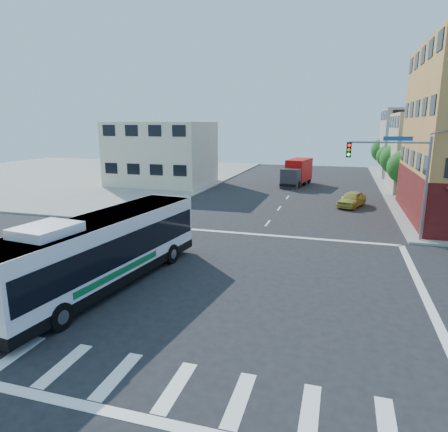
% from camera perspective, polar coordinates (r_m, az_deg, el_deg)
% --- Properties ---
extents(ground, '(120.00, 120.00, 0.00)m').
position_cam_1_polar(ground, '(20.13, -0.49, -9.71)').
color(ground, black).
rests_on(ground, ground).
extents(sidewalk_nw, '(50.00, 50.00, 0.15)m').
position_cam_1_polar(sidewalk_nw, '(66.90, -20.99, 5.57)').
color(sidewalk_nw, gray).
rests_on(sidewalk_nw, ground).
extents(building_east_near, '(12.06, 10.06, 9.00)m').
position_cam_1_polar(building_east_near, '(53.12, 29.26, 7.87)').
color(building_east_near, tan).
rests_on(building_east_near, ground).
extents(building_east_far, '(12.06, 10.06, 10.00)m').
position_cam_1_polar(building_east_far, '(66.80, 26.75, 9.29)').
color(building_east_far, gray).
rests_on(building_east_far, ground).
extents(building_west, '(12.06, 10.06, 8.00)m').
position_cam_1_polar(building_west, '(52.88, -8.83, 8.80)').
color(building_west, beige).
rests_on(building_west, ground).
extents(signal_mast_ne, '(7.91, 1.13, 8.07)m').
position_cam_1_polar(signal_mast_ne, '(28.75, 23.82, 6.35)').
color(signal_mast_ne, slate).
rests_on(signal_mast_ne, ground).
extents(street_tree_a, '(3.60, 3.60, 5.53)m').
position_cam_1_polar(street_tree_a, '(46.33, 24.58, 6.68)').
color(street_tree_a, '#3C2516').
rests_on(street_tree_a, ground).
extents(street_tree_b, '(3.80, 3.80, 5.79)m').
position_cam_1_polar(street_tree_b, '(54.22, 23.47, 7.72)').
color(street_tree_b, '#3C2516').
rests_on(street_tree_b, ground).
extents(street_tree_c, '(3.40, 3.40, 5.29)m').
position_cam_1_polar(street_tree_c, '(62.17, 22.60, 8.07)').
color(street_tree_c, '#3C2516').
rests_on(street_tree_c, ground).
extents(street_tree_d, '(4.00, 4.00, 6.03)m').
position_cam_1_polar(street_tree_d, '(70.09, 21.98, 8.92)').
color(street_tree_d, '#3C2516').
rests_on(street_tree_d, ground).
extents(transit_bus, '(4.34, 13.18, 3.83)m').
position_cam_1_polar(transit_bus, '(20.13, -16.92, -4.62)').
color(transit_bus, black).
rests_on(transit_bus, ground).
extents(box_truck, '(3.39, 7.64, 3.32)m').
position_cam_1_polar(box_truck, '(52.37, 10.38, 6.06)').
color(box_truck, '#29292F').
rests_on(box_truck, ground).
extents(parked_car, '(3.14, 4.68, 1.48)m').
position_cam_1_polar(parked_car, '(40.13, 17.79, 2.31)').
color(parked_car, gold).
rests_on(parked_car, ground).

